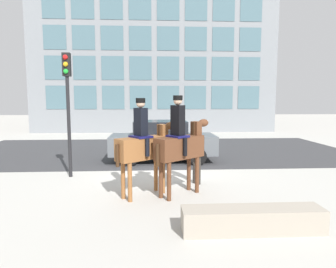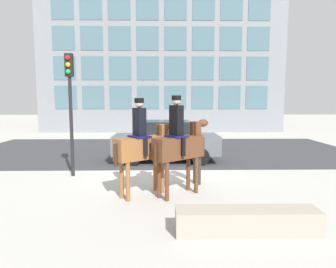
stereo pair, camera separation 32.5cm
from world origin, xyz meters
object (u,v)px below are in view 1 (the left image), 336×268
pedestrian_bystander (197,152)px  street_car_near_lane (162,141)px  mounted_horse_companion (181,144)px  planter_ledge (252,220)px  mounted_horse_lead (145,145)px  traffic_light (68,95)px

pedestrian_bystander → street_car_near_lane: 3.47m
mounted_horse_companion → planter_ledge: mounted_horse_companion is taller
mounted_horse_lead → street_car_near_lane: 4.42m
mounted_horse_lead → mounted_horse_companion: bearing=-37.4°
mounted_horse_companion → street_car_near_lane: bearing=55.5°
mounted_horse_companion → traffic_light: traffic_light is taller
planter_ledge → street_car_near_lane: bearing=102.5°
mounted_horse_lead → planter_ledge: bearing=-85.3°
street_car_near_lane → mounted_horse_companion: bearing=-85.7°
pedestrian_bystander → traffic_light: bearing=-48.6°
mounted_horse_lead → street_car_near_lane: bearing=44.3°
mounted_horse_lead → mounted_horse_companion: size_ratio=0.97×
mounted_horse_companion → street_car_near_lane: size_ratio=0.62×
mounted_horse_companion → traffic_light: 4.17m
pedestrian_bystander → street_car_near_lane: bearing=-109.0°
street_car_near_lane → mounted_horse_lead: bearing=-98.0°
traffic_light → mounted_horse_lead: bearing=-39.7°
mounted_horse_lead → street_car_near_lane: size_ratio=0.60×
mounted_horse_lead → traffic_light: bearing=102.7°
street_car_near_lane → planter_ledge: size_ratio=1.56×
mounted_horse_companion → planter_ledge: bearing=-102.1°
mounted_horse_lead → street_car_near_lane: mounted_horse_lead is taller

